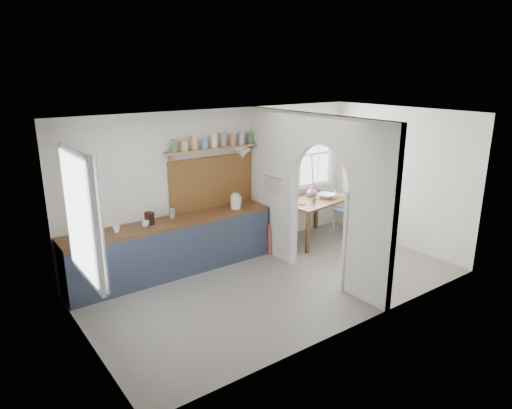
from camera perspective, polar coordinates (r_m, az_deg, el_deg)
floor at (r=7.32m, az=2.62°, el=-9.68°), size 5.80×3.20×0.01m
ceiling at (r=6.60m, az=2.91°, el=11.02°), size 5.80×3.20×0.01m
walls at (r=6.85m, az=2.76°, el=0.13°), size 5.81×3.21×2.60m
partition at (r=7.30m, az=6.78°, el=2.28°), size 0.12×3.20×2.60m
kitchen_window at (r=5.49m, az=-21.22°, el=-1.34°), size 0.10×1.16×1.50m
nook_window at (r=9.08m, az=5.48°, el=6.08°), size 1.76×0.10×1.30m
counter at (r=7.62m, az=-10.36°, el=-5.11°), size 3.50×0.60×0.90m
sink at (r=7.03m, az=-20.01°, el=-3.97°), size 0.40×0.40×0.02m
backsplash at (r=7.98m, az=-5.51°, el=2.80°), size 1.65×0.03×0.90m
shelf at (r=7.78m, az=-5.32°, el=7.40°), size 1.75×0.20×0.21m
pendant_lamp at (r=7.70m, az=-1.71°, el=6.41°), size 0.26×0.26×0.16m
utensil_rail at (r=7.86m, az=2.12°, el=3.40°), size 0.02×0.50×0.02m
dining_table at (r=8.98m, az=7.07°, el=-1.92°), size 1.43×1.05×0.82m
chair_left at (r=8.38m, az=2.91°, el=-2.50°), size 0.49×0.49×1.01m
chair_right at (r=9.62m, az=11.22°, el=-0.73°), size 0.43×0.43×0.86m
kettle at (r=7.94m, az=-2.57°, el=0.46°), size 0.25×0.21×0.28m
mug_a at (r=7.11m, az=-17.03°, el=-2.97°), size 0.13×0.13×0.10m
mug_b at (r=7.25m, az=-13.63°, el=-2.34°), size 0.12×0.12×0.09m
knife_block at (r=7.32m, az=-13.16°, el=-1.69°), size 0.14×0.15×0.20m
jar at (r=7.58m, az=-10.44°, el=-1.07°), size 0.12×0.12×0.15m
towel_magenta at (r=8.23m, az=1.61°, el=-4.53°), size 0.02×0.03×0.62m
towel_orange at (r=8.22m, az=1.72°, el=-4.75°), size 0.02×0.03×0.48m
bowl at (r=9.02m, az=8.75°, el=1.09°), size 0.43×0.43×0.08m
table_cup at (r=8.65m, az=7.24°, el=0.55°), size 0.14×0.14×0.10m
plate at (r=8.53m, az=5.71°, el=0.08°), size 0.19×0.19×0.01m
vase at (r=9.04m, az=6.98°, el=1.65°), size 0.23×0.23×0.22m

